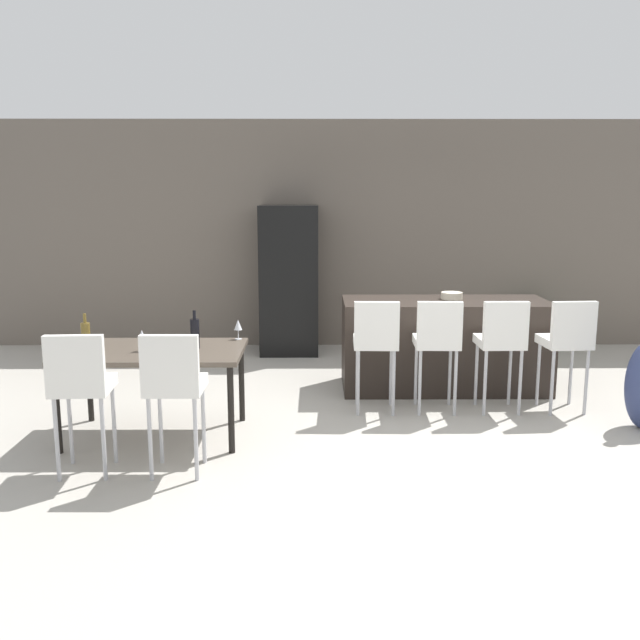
{
  "coord_description": "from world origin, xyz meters",
  "views": [
    {
      "loc": [
        -0.68,
        -5.98,
        2.01
      ],
      "look_at": [
        -0.64,
        0.19,
        0.85
      ],
      "focal_mm": 38.61,
      "sensor_mm": 36.0,
      "label": 1
    }
  ],
  "objects_px": {
    "kitchen_island": "(444,345)",
    "wine_glass_middle": "(238,325)",
    "bar_chair_middle": "(437,338)",
    "bar_chair_right": "(502,338)",
    "wine_bottle_far": "(86,336)",
    "potted_plant": "(538,321)",
    "wine_glass_right": "(142,336)",
    "fruit_bowl": "(452,296)",
    "bar_chair_far": "(567,338)",
    "refrigerator": "(289,280)",
    "dining_chair_far": "(174,381)",
    "bar_chair_left": "(376,338)",
    "dining_chair_near": "(80,381)",
    "wine_bottle_left": "(195,333)",
    "dining_table": "(154,357)"
  },
  "relations": [
    {
      "from": "bar_chair_left",
      "to": "wine_glass_right",
      "type": "bearing_deg",
      "value": -160.83
    },
    {
      "from": "kitchen_island",
      "to": "wine_bottle_left",
      "type": "distance_m",
      "value": 2.71
    },
    {
      "from": "bar_chair_right",
      "to": "dining_table",
      "type": "relative_size",
      "value": 0.72
    },
    {
      "from": "wine_glass_middle",
      "to": "fruit_bowl",
      "type": "height_order",
      "value": "fruit_bowl"
    },
    {
      "from": "bar_chair_right",
      "to": "dining_chair_far",
      "type": "relative_size",
      "value": 1.0
    },
    {
      "from": "bar_chair_far",
      "to": "dining_table",
      "type": "height_order",
      "value": "bar_chair_far"
    },
    {
      "from": "dining_chair_far",
      "to": "wine_bottle_far",
      "type": "distance_m",
      "value": 1.15
    },
    {
      "from": "wine_bottle_left",
      "to": "wine_glass_right",
      "type": "distance_m",
      "value": 0.42
    },
    {
      "from": "bar_chair_left",
      "to": "refrigerator",
      "type": "distance_m",
      "value": 2.61
    },
    {
      "from": "bar_chair_middle",
      "to": "fruit_bowl",
      "type": "relative_size",
      "value": 4.78
    },
    {
      "from": "potted_plant",
      "to": "bar_chair_middle",
      "type": "bearing_deg",
      "value": -125.08
    },
    {
      "from": "bar_chair_left",
      "to": "wine_glass_right",
      "type": "relative_size",
      "value": 6.03
    },
    {
      "from": "kitchen_island",
      "to": "bar_chair_middle",
      "type": "distance_m",
      "value": 0.85
    },
    {
      "from": "bar_chair_middle",
      "to": "bar_chair_right",
      "type": "height_order",
      "value": "same"
    },
    {
      "from": "bar_chair_left",
      "to": "bar_chair_right",
      "type": "distance_m",
      "value": 1.14
    },
    {
      "from": "kitchen_island",
      "to": "wine_glass_middle",
      "type": "xyz_separation_m",
      "value": [
        -1.99,
        -1.02,
        0.4
      ]
    },
    {
      "from": "kitchen_island",
      "to": "dining_chair_near",
      "type": "relative_size",
      "value": 1.97
    },
    {
      "from": "bar_chair_middle",
      "to": "bar_chair_right",
      "type": "distance_m",
      "value": 0.58
    },
    {
      "from": "bar_chair_right",
      "to": "wine_glass_middle",
      "type": "bearing_deg",
      "value": -174.43
    },
    {
      "from": "bar_chair_middle",
      "to": "wine_bottle_left",
      "type": "height_order",
      "value": "wine_bottle_left"
    },
    {
      "from": "kitchen_island",
      "to": "dining_table",
      "type": "height_order",
      "value": "kitchen_island"
    },
    {
      "from": "bar_chair_far",
      "to": "refrigerator",
      "type": "height_order",
      "value": "refrigerator"
    },
    {
      "from": "wine_bottle_far",
      "to": "potted_plant",
      "type": "distance_m",
      "value": 5.63
    },
    {
      "from": "wine_bottle_far",
      "to": "wine_glass_middle",
      "type": "xyz_separation_m",
      "value": [
        1.18,
        0.43,
        0.0
      ]
    },
    {
      "from": "bar_chair_right",
      "to": "bar_chair_middle",
      "type": "bearing_deg",
      "value": 180.0
    },
    {
      "from": "dining_chair_near",
      "to": "fruit_bowl",
      "type": "relative_size",
      "value": 4.78
    },
    {
      "from": "refrigerator",
      "to": "wine_glass_middle",
      "type": "bearing_deg",
      "value": -97.34
    },
    {
      "from": "wine_bottle_far",
      "to": "refrigerator",
      "type": "bearing_deg",
      "value": 63.93
    },
    {
      "from": "dining_chair_far",
      "to": "fruit_bowl",
      "type": "relative_size",
      "value": 4.78
    },
    {
      "from": "dining_chair_far",
      "to": "fruit_bowl",
      "type": "bearing_deg",
      "value": 43.79
    },
    {
      "from": "bar_chair_right",
      "to": "kitchen_island",
      "type": "bearing_deg",
      "value": 115.16
    },
    {
      "from": "bar_chair_middle",
      "to": "dining_table",
      "type": "distance_m",
      "value": 2.51
    },
    {
      "from": "wine_glass_right",
      "to": "refrigerator",
      "type": "height_order",
      "value": "refrigerator"
    },
    {
      "from": "dining_chair_far",
      "to": "bar_chair_far",
      "type": "bearing_deg",
      "value": 23.37
    },
    {
      "from": "bar_chair_middle",
      "to": "kitchen_island",
      "type": "bearing_deg",
      "value": 74.84
    },
    {
      "from": "dining_table",
      "to": "bar_chair_left",
      "type": "bearing_deg",
      "value": 18.11
    },
    {
      "from": "wine_glass_right",
      "to": "bar_chair_far",
      "type": "bearing_deg",
      "value": 10.39
    },
    {
      "from": "wine_glass_right",
      "to": "fruit_bowl",
      "type": "bearing_deg",
      "value": 29.04
    },
    {
      "from": "bar_chair_far",
      "to": "bar_chair_left",
      "type": "bearing_deg",
      "value": -180.0
    },
    {
      "from": "bar_chair_right",
      "to": "fruit_bowl",
      "type": "height_order",
      "value": "bar_chair_right"
    },
    {
      "from": "wine_glass_right",
      "to": "refrigerator",
      "type": "xyz_separation_m",
      "value": [
        1.07,
        3.13,
        0.06
      ]
    },
    {
      "from": "dining_chair_far",
      "to": "refrigerator",
      "type": "distance_m",
      "value": 3.93
    },
    {
      "from": "dining_chair_near",
      "to": "refrigerator",
      "type": "bearing_deg",
      "value": 71.13
    },
    {
      "from": "bar_chair_left",
      "to": "dining_chair_far",
      "type": "distance_m",
      "value": 2.1
    },
    {
      "from": "dining_chair_far",
      "to": "wine_glass_middle",
      "type": "distance_m",
      "value": 1.24
    },
    {
      "from": "bar_chair_left",
      "to": "fruit_bowl",
      "type": "bearing_deg",
      "value": 45.83
    },
    {
      "from": "bar_chair_right",
      "to": "wine_glass_right",
      "type": "xyz_separation_m",
      "value": [
        -3.09,
        -0.68,
        0.17
      ]
    },
    {
      "from": "wine_bottle_far",
      "to": "fruit_bowl",
      "type": "height_order",
      "value": "wine_bottle_far"
    },
    {
      "from": "bar_chair_middle",
      "to": "bar_chair_right",
      "type": "relative_size",
      "value": 1.0
    },
    {
      "from": "bar_chair_far",
      "to": "wine_bottle_far",
      "type": "xyz_separation_m",
      "value": [
        -4.14,
        -0.66,
        0.16
      ]
    }
  ]
}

